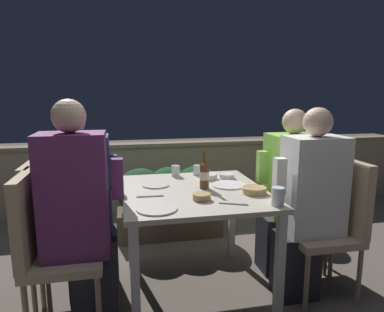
# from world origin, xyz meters

# --- Properties ---
(ground_plane) EXTENTS (16.00, 16.00, 0.00)m
(ground_plane) POSITION_xyz_m (0.00, 0.00, 0.00)
(ground_plane) COLOR #665B51
(parapet_wall) EXTENTS (9.00, 0.18, 0.81)m
(parapet_wall) POSITION_xyz_m (0.00, 1.81, 0.41)
(parapet_wall) COLOR gray
(parapet_wall) RESTS_ON ground_plane
(dining_table) EXTENTS (0.95, 1.00, 0.75)m
(dining_table) POSITION_xyz_m (0.00, 0.00, 0.66)
(dining_table) COLOR #BCB2A3
(dining_table) RESTS_ON ground_plane
(planter_hedge) EXTENTS (1.01, 0.47, 0.69)m
(planter_hedge) POSITION_xyz_m (-0.04, 1.01, 0.38)
(planter_hedge) COLOR brown
(planter_hedge) RESTS_ON ground_plane
(chair_left_near) EXTENTS (0.45, 0.44, 0.95)m
(chair_left_near) POSITION_xyz_m (-0.93, -0.18, 0.56)
(chair_left_near) COLOR tan
(chair_left_near) RESTS_ON ground_plane
(person_purple_stripe) EXTENTS (0.48, 0.26, 1.37)m
(person_purple_stripe) POSITION_xyz_m (-0.72, -0.18, 0.69)
(person_purple_stripe) COLOR #282833
(person_purple_stripe) RESTS_ON ground_plane
(chair_left_far) EXTENTS (0.45, 0.44, 0.95)m
(chair_left_far) POSITION_xyz_m (-0.97, 0.14, 0.56)
(chair_left_far) COLOR tan
(chair_left_far) RESTS_ON ground_plane
(person_navy_jumper) EXTENTS (0.52, 0.26, 1.31)m
(person_navy_jumper) POSITION_xyz_m (-0.76, 0.14, 0.65)
(person_navy_jumper) COLOR #282833
(person_navy_jumper) RESTS_ON ground_plane
(chair_right_near) EXTENTS (0.45, 0.44, 0.95)m
(chair_right_near) POSITION_xyz_m (0.96, -0.18, 0.56)
(chair_right_near) COLOR tan
(chair_right_near) RESTS_ON ground_plane
(person_white_polo) EXTENTS (0.48, 0.26, 1.31)m
(person_white_polo) POSITION_xyz_m (0.75, -0.18, 0.66)
(person_white_polo) COLOR #282833
(person_white_polo) RESTS_ON ground_plane
(chair_right_far) EXTENTS (0.45, 0.44, 0.95)m
(chair_right_far) POSITION_xyz_m (0.99, 0.17, 0.56)
(chair_right_far) COLOR tan
(chair_right_far) RESTS_ON ground_plane
(person_green_blouse) EXTENTS (0.48, 0.26, 1.28)m
(person_green_blouse) POSITION_xyz_m (0.78, 0.17, 0.65)
(person_green_blouse) COLOR #282833
(person_green_blouse) RESTS_ON ground_plane
(beer_bottle) EXTENTS (0.07, 0.07, 0.26)m
(beer_bottle) POSITION_xyz_m (0.08, 0.02, 0.85)
(beer_bottle) COLOR brown
(beer_bottle) RESTS_ON dining_table
(plate_0) EXTENTS (0.19, 0.19, 0.01)m
(plate_0) POSITION_xyz_m (-0.25, 0.16, 0.76)
(plate_0) COLOR silver
(plate_0) RESTS_ON dining_table
(plate_1) EXTENTS (0.24, 0.24, 0.01)m
(plate_1) POSITION_xyz_m (0.26, 0.05, 0.76)
(plate_1) COLOR white
(plate_1) RESTS_ON dining_table
(plate_2) EXTENTS (0.23, 0.23, 0.01)m
(plate_2) POSITION_xyz_m (-0.29, -0.34, 0.76)
(plate_2) COLOR silver
(plate_2) RESTS_ON dining_table
(bowl_0) EXTENTS (0.16, 0.16, 0.04)m
(bowl_0) POSITION_xyz_m (0.37, -0.16, 0.78)
(bowl_0) COLOR tan
(bowl_0) RESTS_ON dining_table
(bowl_1) EXTENTS (0.14, 0.14, 0.04)m
(bowl_1) POSITION_xyz_m (0.17, 0.27, 0.77)
(bowl_1) COLOR silver
(bowl_1) RESTS_ON dining_table
(bowl_2) EXTENTS (0.11, 0.11, 0.04)m
(bowl_2) POSITION_xyz_m (0.00, -0.22, 0.77)
(bowl_2) COLOR tan
(bowl_2) RESTS_ON dining_table
(bowl_3) EXTENTS (0.11, 0.11, 0.04)m
(bowl_3) POSITION_xyz_m (0.31, 0.26, 0.77)
(bowl_3) COLOR silver
(bowl_3) RESTS_ON dining_table
(glass_cup_0) EXTENTS (0.06, 0.06, 0.08)m
(glass_cup_0) POSITION_xyz_m (0.11, 0.41, 0.79)
(glass_cup_0) COLOR silver
(glass_cup_0) RESTS_ON dining_table
(glass_cup_1) EXTENTS (0.07, 0.07, 0.09)m
(glass_cup_1) POSITION_xyz_m (-0.06, 0.40, 0.79)
(glass_cup_1) COLOR silver
(glass_cup_1) RESTS_ON dining_table
(glass_cup_2) EXTENTS (0.08, 0.08, 0.11)m
(glass_cup_2) POSITION_xyz_m (0.41, -0.41, 0.81)
(glass_cup_2) COLOR silver
(glass_cup_2) RESTS_ON dining_table
(fork_0) EXTENTS (0.17, 0.03, 0.01)m
(fork_0) POSITION_xyz_m (-0.31, -0.09, 0.76)
(fork_0) COLOR silver
(fork_0) RESTS_ON dining_table
(fork_1) EXTENTS (0.16, 0.08, 0.01)m
(fork_1) POSITION_xyz_m (0.17, -0.34, 0.76)
(fork_1) COLOR silver
(fork_1) RESTS_ON dining_table
(potted_plant) EXTENTS (0.33, 0.33, 0.65)m
(potted_plant) POSITION_xyz_m (1.15, 0.89, 0.40)
(potted_plant) COLOR brown
(potted_plant) RESTS_ON ground_plane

